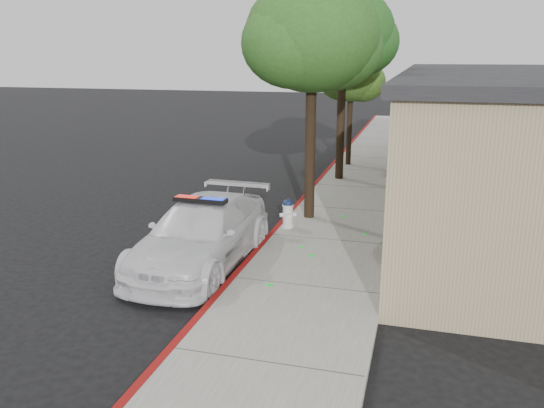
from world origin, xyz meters
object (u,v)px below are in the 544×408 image
Objects in this scene: street_tree_far at (352,78)px; street_tree_near at (313,40)px; clapboard_building at (518,137)px; fire_hydrant at (288,213)px; police_car at (201,234)px; street_tree_mid at (344,36)px.

street_tree_near is at bearing -90.09° from street_tree_far.
clapboard_building is 7.39m from street_tree_far.
clapboard_building reaches higher than fire_hydrant.
street_tree_near reaches higher than police_car.
street_tree_mid is 3.20m from street_tree_far.
police_car is 6.40× the size of fire_hydrant.
street_tree_mid is at bearing 89.43° from street_tree_near.
police_car is 10.59m from street_tree_mid.
clapboard_building is at bearing 15.64° from fire_hydrant.
fire_hydrant is at bearing 65.62° from police_car.
fire_hydrant is at bearing -92.29° from street_tree_far.
street_tree_near is at bearing -145.20° from clapboard_building.
street_tree_far reaches higher than clapboard_building.
clapboard_building reaches higher than police_car.
police_car is 6.11m from street_tree_near.
street_tree_near is 8.31m from street_tree_far.
police_car is 12.65m from street_tree_far.
police_car is at bearing -140.05° from fire_hydrant.
street_tree_near is at bearing -90.57° from street_tree_mid.
street_tree_far reaches higher than fire_hydrant.
street_tree_mid is 1.43× the size of street_tree_far.
street_tree_far is at bearing 83.29° from police_car.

